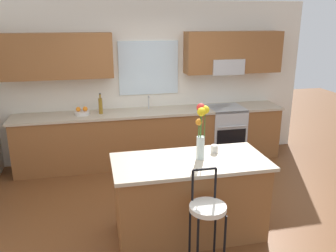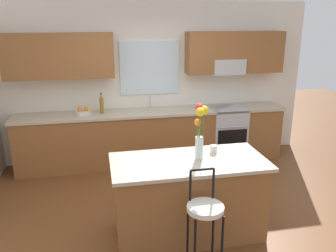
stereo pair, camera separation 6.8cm
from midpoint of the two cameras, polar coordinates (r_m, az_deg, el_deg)
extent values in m
plane|color=brown|center=(4.76, 0.75, -13.56)|extent=(14.00, 14.00, 0.00)
cube|color=silver|center=(6.21, -3.54, 7.14)|extent=(5.60, 0.12, 2.70)
cube|color=brown|center=(5.86, -17.72, 10.71)|extent=(1.69, 0.34, 0.70)
cube|color=brown|center=(6.31, 10.17, 11.65)|extent=(1.69, 0.34, 0.70)
cube|color=silver|center=(6.10, -3.48, 9.34)|extent=(1.02, 0.03, 0.90)
cube|color=#B7BABC|center=(6.26, 8.97, 9.54)|extent=(0.56, 0.36, 0.26)
cube|color=brown|center=(6.09, -2.86, -1.90)|extent=(4.50, 0.60, 0.88)
cube|color=#BCAD93|center=(5.96, -2.92, 2.28)|extent=(4.56, 0.64, 0.04)
cube|color=#B7BABC|center=(5.97, -3.19, 1.80)|extent=(0.54, 0.38, 0.11)
cylinder|color=#B7BABC|center=(6.07, -3.47, 3.83)|extent=(0.02, 0.02, 0.22)
cylinder|color=#B7BABC|center=(5.99, -3.39, 4.72)|extent=(0.02, 0.12, 0.02)
cube|color=#B7BABC|center=(6.40, 8.87, -0.94)|extent=(0.60, 0.60, 0.92)
cube|color=black|center=(6.16, 9.82, -2.31)|extent=(0.52, 0.02, 0.40)
cylinder|color=#B7BABC|center=(6.05, 10.07, -0.10)|extent=(0.50, 0.02, 0.02)
cube|color=brown|center=(4.13, 3.02, -11.69)|extent=(1.65, 0.74, 0.88)
cube|color=#BCAD93|center=(3.93, 3.13, -5.81)|extent=(1.73, 0.82, 0.04)
cylinder|color=black|center=(3.54, 4.22, -19.35)|extent=(0.02, 0.02, 0.66)
cylinder|color=black|center=(3.62, 8.55, -18.66)|extent=(0.02, 0.02, 0.66)
cylinder|color=black|center=(3.75, 3.00, -16.97)|extent=(0.02, 0.02, 0.66)
cylinder|color=black|center=(3.82, 7.08, -16.38)|extent=(0.02, 0.02, 0.66)
cylinder|color=silver|center=(3.49, 5.89, -13.04)|extent=(0.36, 0.36, 0.05)
cylinder|color=black|center=(3.48, 3.43, -9.56)|extent=(0.02, 0.02, 0.32)
cylinder|color=black|center=(3.55, 7.12, -9.14)|extent=(0.02, 0.02, 0.32)
cylinder|color=black|center=(3.44, 5.37, -6.97)|extent=(0.23, 0.02, 0.02)
cylinder|color=silver|center=(3.92, 4.76, -3.53)|extent=(0.09, 0.09, 0.26)
cylinder|color=#3D722D|center=(3.88, 5.42, -0.84)|extent=(0.01, 0.01, 0.48)
sphere|color=yellow|center=(3.81, 5.52, 2.63)|extent=(0.09, 0.09, 0.09)
cylinder|color=#3D722D|center=(3.89, 4.73, -0.62)|extent=(0.01, 0.01, 0.50)
sphere|color=red|center=(3.82, 4.83, 2.97)|extent=(0.09, 0.09, 0.09)
cylinder|color=#3D722D|center=(3.88, 4.46, -1.84)|extent=(0.01, 0.01, 0.35)
sphere|color=orange|center=(3.82, 4.52, 0.64)|extent=(0.07, 0.07, 0.07)
cylinder|color=#3D722D|center=(3.83, 4.84, -1.12)|extent=(0.01, 0.01, 0.47)
sphere|color=yellow|center=(3.77, 4.93, 2.29)|extent=(0.09, 0.09, 0.09)
cylinder|color=silver|center=(4.15, 7.05, -3.66)|extent=(0.08, 0.08, 0.09)
cylinder|color=silver|center=(5.87, -14.04, 2.06)|extent=(0.24, 0.24, 0.06)
sphere|color=orange|center=(5.86, -13.56, 2.71)|extent=(0.08, 0.08, 0.08)
sphere|color=orange|center=(5.86, -14.62, 2.64)|extent=(0.08, 0.08, 0.08)
cylinder|color=olive|center=(5.85, -11.17, 3.18)|extent=(0.06, 0.06, 0.26)
cylinder|color=olive|center=(5.81, -11.26, 4.73)|extent=(0.03, 0.03, 0.07)
cylinder|color=black|center=(5.80, -11.28, 5.12)|extent=(0.03, 0.03, 0.02)
camera|label=1|loc=(0.03, -90.40, -0.12)|focal=37.73mm
camera|label=2|loc=(0.03, 89.60, 0.12)|focal=37.73mm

